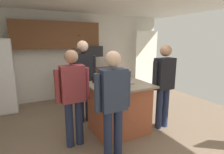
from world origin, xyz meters
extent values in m
plane|color=#7F6B56|center=(0.00, 0.00, 0.00)|extent=(7.04, 7.04, 0.00)
cube|color=silver|center=(0.00, 2.80, 1.30)|extent=(6.40, 0.10, 2.60)
cube|color=white|center=(2.60, 2.40, 1.10)|extent=(0.90, 0.06, 2.00)
cube|color=brown|center=(-0.40, 2.60, 1.92)|extent=(2.40, 0.35, 0.75)
sphere|color=#4C3823|center=(0.20, 2.41, 1.93)|extent=(0.04, 0.04, 0.04)
cube|color=brown|center=(0.60, 2.48, 0.45)|extent=(1.80, 0.60, 0.90)
sphere|color=#4C3823|center=(1.05, 2.17, 0.45)|extent=(0.04, 0.04, 0.04)
cube|color=white|center=(-1.78, 2.03, 0.91)|extent=(0.42, 0.04, 1.75)
cube|color=black|center=(0.60, 2.50, 1.45)|extent=(0.56, 0.40, 0.32)
cube|color=#AD5638|center=(0.27, 0.18, 0.46)|extent=(1.00, 0.83, 0.93)
cube|color=gray|center=(0.27, 0.18, 0.95)|extent=(1.14, 0.97, 0.04)
cylinder|color=#232D4C|center=(1.06, -0.10, 0.42)|extent=(0.13, 0.13, 0.83)
cylinder|color=#232D4C|center=(1.23, -0.10, 0.42)|extent=(0.13, 0.13, 0.83)
cube|color=black|center=(1.14, -0.10, 1.14)|extent=(0.38, 0.22, 0.62)
sphere|color=tan|center=(1.14, -0.10, 1.59)|extent=(0.22, 0.22, 0.22)
cylinder|color=black|center=(0.90, -0.10, 1.12)|extent=(0.09, 0.09, 0.56)
cylinder|color=black|center=(1.38, -0.10, 1.12)|extent=(0.09, 0.09, 0.56)
cylinder|color=#232D4C|center=(-0.29, 0.89, 0.43)|extent=(0.13, 0.13, 0.87)
cylinder|color=#232D4C|center=(-0.12, 0.89, 0.43)|extent=(0.13, 0.13, 0.87)
cube|color=black|center=(-0.20, 0.89, 1.19)|extent=(0.38, 0.22, 0.65)
sphere|color=beige|center=(-0.20, 0.89, 1.67)|extent=(0.24, 0.24, 0.24)
cylinder|color=black|center=(-0.44, 0.89, 1.18)|extent=(0.09, 0.09, 0.59)
cylinder|color=black|center=(0.04, 0.89, 1.18)|extent=(0.09, 0.09, 0.59)
cylinder|color=#232D4C|center=(-0.73, 0.09, 0.40)|extent=(0.13, 0.13, 0.80)
cylinder|color=#232D4C|center=(-0.56, 0.09, 0.40)|extent=(0.13, 0.13, 0.80)
cube|color=maroon|center=(-0.65, 0.09, 1.10)|extent=(0.38, 0.22, 0.60)
sphere|color=tan|center=(-0.65, 0.09, 1.54)|extent=(0.22, 0.22, 0.22)
cylinder|color=maroon|center=(-0.89, 0.09, 1.08)|extent=(0.09, 0.09, 0.54)
cylinder|color=maroon|center=(-0.41, 0.09, 1.08)|extent=(0.09, 0.09, 0.54)
cylinder|color=#232D4C|center=(-0.31, -0.53, 0.40)|extent=(0.13, 0.13, 0.80)
cylinder|color=#232D4C|center=(-0.14, -0.53, 0.40)|extent=(0.13, 0.13, 0.80)
cube|color=#2D384C|center=(-0.22, -0.53, 1.10)|extent=(0.38, 0.22, 0.60)
sphere|color=beige|center=(-0.22, -0.53, 1.54)|extent=(0.22, 0.22, 0.22)
cylinder|color=#2D384C|center=(-0.46, -0.53, 1.08)|extent=(0.09, 0.09, 0.54)
cylinder|color=#2D384C|center=(0.02, -0.53, 1.08)|extent=(0.09, 0.09, 0.54)
cylinder|color=black|center=(-0.09, 0.35, 1.05)|extent=(0.07, 0.07, 0.17)
cylinder|color=#4C6B99|center=(0.53, 0.49, 1.01)|extent=(0.08, 0.08, 0.09)
torus|color=#4C6B99|center=(0.58, 0.49, 1.02)|extent=(0.06, 0.01, 0.06)
cylinder|color=black|center=(-0.13, 0.48, 1.03)|extent=(0.06, 0.06, 0.12)
cube|color=#B7B7BC|center=(0.28, 0.16, 0.98)|extent=(0.44, 0.30, 0.02)
cube|color=#A8A8AD|center=(0.28, 0.16, 1.00)|extent=(0.44, 0.30, 0.02)
camera|label=1|loc=(-1.32, -2.68, 1.80)|focal=28.21mm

